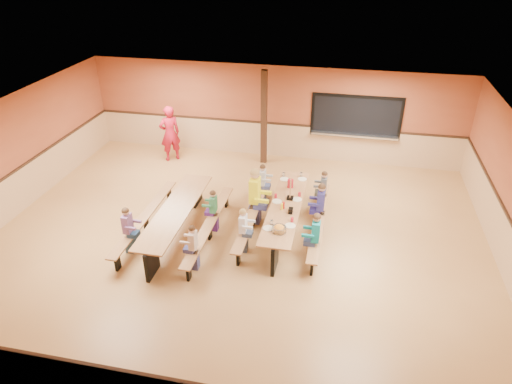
# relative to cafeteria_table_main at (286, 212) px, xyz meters

# --- Properties ---
(ground) EXTENTS (12.00, 12.00, 0.00)m
(ground) POSITION_rel_cafeteria_table_main_xyz_m (-1.08, -0.63, -0.53)
(ground) COLOR #A06E3C
(ground) RESTS_ON ground
(room_envelope) EXTENTS (12.04, 10.04, 3.02)m
(room_envelope) POSITION_rel_cafeteria_table_main_xyz_m (-1.08, -0.63, 0.16)
(room_envelope) COLOR #984A2C
(room_envelope) RESTS_ON ground
(kitchen_pass_through) EXTENTS (2.78, 0.28, 1.38)m
(kitchen_pass_through) POSITION_rel_cafeteria_table_main_xyz_m (1.52, 4.33, 0.96)
(kitchen_pass_through) COLOR black
(kitchen_pass_through) RESTS_ON ground
(structural_post) EXTENTS (0.18, 0.18, 3.00)m
(structural_post) POSITION_rel_cafeteria_table_main_xyz_m (-1.28, 3.77, 0.97)
(structural_post) COLOR black
(structural_post) RESTS_ON ground
(cafeteria_table_main) EXTENTS (1.91, 3.70, 0.74)m
(cafeteria_table_main) POSITION_rel_cafeteria_table_main_xyz_m (0.00, 0.00, 0.00)
(cafeteria_table_main) COLOR #9A663D
(cafeteria_table_main) RESTS_ON ground
(cafeteria_table_second) EXTENTS (1.91, 3.70, 0.74)m
(cafeteria_table_second) POSITION_rel_cafeteria_table_main_xyz_m (-2.56, -0.73, 0.00)
(cafeteria_table_second) COLOR #9A663D
(cafeteria_table_second) RESTS_ON ground
(seated_child_white_left) EXTENTS (0.33, 0.27, 1.13)m
(seated_child_white_left) POSITION_rel_cafeteria_table_main_xyz_m (-0.83, -1.05, 0.04)
(seated_child_white_left) COLOR white
(seated_child_white_left) RESTS_ON ground
(seated_adult_yellow) EXTENTS (0.51, 0.41, 1.49)m
(seated_adult_yellow) POSITION_rel_cafeteria_table_main_xyz_m (-0.83, 0.24, 0.22)
(seated_adult_yellow) COLOR yellow
(seated_adult_yellow) RESTS_ON ground
(seated_child_grey_left) EXTENTS (0.33, 0.27, 1.13)m
(seated_child_grey_left) POSITION_rel_cafeteria_table_main_xyz_m (-0.83, 1.25, 0.04)
(seated_child_grey_left) COLOR #B3B3B3
(seated_child_grey_left) RESTS_ON ground
(seated_child_teal_right) EXTENTS (0.38, 0.31, 1.23)m
(seated_child_teal_right) POSITION_rel_cafeteria_table_main_xyz_m (0.83, -1.07, 0.09)
(seated_child_teal_right) COLOR #117C83
(seated_child_teal_right) RESTS_ON ground
(seated_child_navy_right) EXTENTS (0.39, 0.32, 1.25)m
(seated_child_navy_right) POSITION_rel_cafeteria_table_main_xyz_m (0.83, 0.27, 0.10)
(seated_child_navy_right) COLOR navy
(seated_child_navy_right) RESTS_ON ground
(seated_child_char_right) EXTENTS (0.33, 0.27, 1.13)m
(seated_child_char_right) POSITION_rel_cafeteria_table_main_xyz_m (0.83, 1.18, 0.04)
(seated_child_char_right) COLOR #464A50
(seated_child_char_right) RESTS_ON ground
(seated_child_purple_sec) EXTENTS (0.35, 0.29, 1.17)m
(seated_child_purple_sec) POSITION_rel_cafeteria_table_main_xyz_m (-3.39, -1.61, 0.06)
(seated_child_purple_sec) COLOR #7B5086
(seated_child_purple_sec) RESTS_ON ground
(seated_child_green_sec) EXTENTS (0.32, 0.26, 1.10)m
(seated_child_green_sec) POSITION_rel_cafeteria_table_main_xyz_m (-1.74, -0.34, 0.03)
(seated_child_green_sec) COLOR #31774B
(seated_child_green_sec) RESTS_ON ground
(seated_child_tan_sec) EXTENTS (0.32, 0.26, 1.11)m
(seated_child_tan_sec) POSITION_rel_cafeteria_table_main_xyz_m (-1.74, -1.89, 0.03)
(seated_child_tan_sec) COLOR beige
(seated_child_tan_sec) RESTS_ON ground
(standing_woman) EXTENTS (0.79, 0.76, 1.83)m
(standing_woman) POSITION_rel_cafeteria_table_main_xyz_m (-4.27, 3.34, 0.39)
(standing_woman) COLOR #A91327
(standing_woman) RESTS_ON ground
(punch_pitcher) EXTENTS (0.16, 0.16, 0.22)m
(punch_pitcher) POSITION_rel_cafeteria_table_main_xyz_m (-0.02, 0.90, 0.32)
(punch_pitcher) COLOR #AD1723
(punch_pitcher) RESTS_ON cafeteria_table_main
(chip_bowl) EXTENTS (0.32, 0.32, 0.15)m
(chip_bowl) POSITION_rel_cafeteria_table_main_xyz_m (0.02, -1.17, 0.29)
(chip_bowl) COLOR #FF9F28
(chip_bowl) RESTS_ON cafeteria_table_main
(napkin_dispenser) EXTENTS (0.10, 0.14, 0.13)m
(napkin_dispenser) POSITION_rel_cafeteria_table_main_xyz_m (0.17, -0.35, 0.28)
(napkin_dispenser) COLOR black
(napkin_dispenser) RESTS_ON cafeteria_table_main
(condiment_mustard) EXTENTS (0.06, 0.06, 0.17)m
(condiment_mustard) POSITION_rel_cafeteria_table_main_xyz_m (-0.06, -0.25, 0.30)
(condiment_mustard) COLOR yellow
(condiment_mustard) RESTS_ON cafeteria_table_main
(condiment_ketchup) EXTENTS (0.06, 0.06, 0.17)m
(condiment_ketchup) POSITION_rel_cafeteria_table_main_xyz_m (-0.03, -0.18, 0.30)
(condiment_ketchup) COLOR #B2140F
(condiment_ketchup) RESTS_ON cafeteria_table_main
(table_paddle) EXTENTS (0.16, 0.16, 0.56)m
(table_paddle) POSITION_rel_cafeteria_table_main_xyz_m (0.06, 0.30, 0.35)
(table_paddle) COLOR black
(table_paddle) RESTS_ON cafeteria_table_main
(place_settings) EXTENTS (0.65, 3.30, 0.11)m
(place_settings) POSITION_rel_cafeteria_table_main_xyz_m (0.00, 0.00, 0.27)
(place_settings) COLOR beige
(place_settings) RESTS_ON cafeteria_table_main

